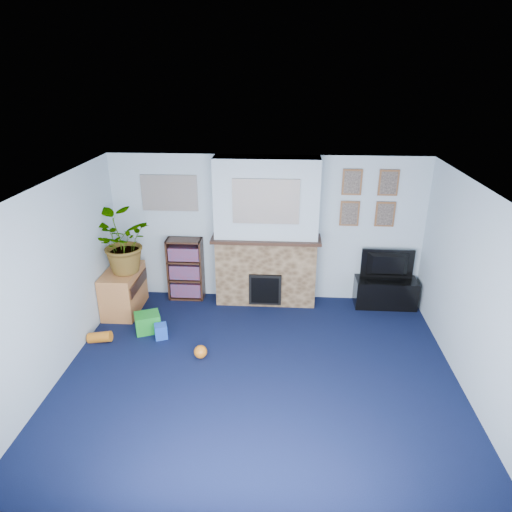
# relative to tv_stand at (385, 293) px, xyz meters

# --- Properties ---
(floor) EXTENTS (5.00, 4.50, 0.01)m
(floor) POSITION_rel_tv_stand_xyz_m (-1.95, -2.03, -0.23)
(floor) COLOR #0D1434
(floor) RESTS_ON ground
(ceiling) EXTENTS (5.00, 4.50, 0.01)m
(ceiling) POSITION_rel_tv_stand_xyz_m (-1.95, -2.03, 2.17)
(ceiling) COLOR white
(ceiling) RESTS_ON wall_back
(wall_back) EXTENTS (5.00, 0.04, 2.40)m
(wall_back) POSITION_rel_tv_stand_xyz_m (-1.95, 0.22, 0.97)
(wall_back) COLOR #ABC0CF
(wall_back) RESTS_ON ground
(wall_front) EXTENTS (5.00, 0.04, 2.40)m
(wall_front) POSITION_rel_tv_stand_xyz_m (-1.95, -4.28, 0.97)
(wall_front) COLOR #ABC0CF
(wall_front) RESTS_ON ground
(wall_left) EXTENTS (0.04, 4.50, 2.40)m
(wall_left) POSITION_rel_tv_stand_xyz_m (-4.45, -2.03, 0.97)
(wall_left) COLOR #ABC0CF
(wall_left) RESTS_ON ground
(wall_right) EXTENTS (0.04, 4.50, 2.40)m
(wall_right) POSITION_rel_tv_stand_xyz_m (0.55, -2.03, 0.97)
(wall_right) COLOR #ABC0CF
(wall_right) RESTS_ON ground
(chimney_breast) EXTENTS (1.72, 0.50, 2.40)m
(chimney_breast) POSITION_rel_tv_stand_xyz_m (-1.95, 0.02, 0.96)
(chimney_breast) COLOR brown
(chimney_breast) RESTS_ON ground
(collage_main) EXTENTS (1.00, 0.03, 0.68)m
(collage_main) POSITION_rel_tv_stand_xyz_m (-1.95, -0.19, 1.55)
(collage_main) COLOR gray
(collage_main) RESTS_ON chimney_breast
(collage_left) EXTENTS (0.90, 0.03, 0.58)m
(collage_left) POSITION_rel_tv_stand_xyz_m (-3.50, 0.21, 1.55)
(collage_left) COLOR gray
(collage_left) RESTS_ON wall_back
(portrait_tl) EXTENTS (0.30, 0.03, 0.40)m
(portrait_tl) POSITION_rel_tv_stand_xyz_m (-0.65, 0.20, 1.77)
(portrait_tl) COLOR brown
(portrait_tl) RESTS_ON wall_back
(portrait_tr) EXTENTS (0.30, 0.03, 0.40)m
(portrait_tr) POSITION_rel_tv_stand_xyz_m (-0.10, 0.20, 1.77)
(portrait_tr) COLOR brown
(portrait_tr) RESTS_ON wall_back
(portrait_bl) EXTENTS (0.30, 0.03, 0.40)m
(portrait_bl) POSITION_rel_tv_stand_xyz_m (-0.65, 0.20, 1.27)
(portrait_bl) COLOR brown
(portrait_bl) RESTS_ON wall_back
(portrait_br) EXTENTS (0.30, 0.03, 0.40)m
(portrait_br) POSITION_rel_tv_stand_xyz_m (-0.10, 0.20, 1.27)
(portrait_br) COLOR brown
(portrait_br) RESTS_ON wall_back
(tv_stand) EXTENTS (0.98, 0.41, 0.46)m
(tv_stand) POSITION_rel_tv_stand_xyz_m (0.00, 0.00, 0.00)
(tv_stand) COLOR black
(tv_stand) RESTS_ON ground
(television) EXTENTS (0.83, 0.13, 0.48)m
(television) POSITION_rel_tv_stand_xyz_m (0.00, 0.02, 0.48)
(television) COLOR black
(television) RESTS_ON tv_stand
(bookshelf) EXTENTS (0.58, 0.28, 1.05)m
(bookshelf) POSITION_rel_tv_stand_xyz_m (-3.29, 0.08, 0.28)
(bookshelf) COLOR #311B11
(bookshelf) RESTS_ON ground
(sideboard) EXTENTS (0.49, 0.89, 0.69)m
(sideboard) POSITION_rel_tv_stand_xyz_m (-4.19, -0.42, 0.12)
(sideboard) COLOR #B8703B
(sideboard) RESTS_ON ground
(potted_plant) EXTENTS (0.87, 0.76, 0.95)m
(potted_plant) POSITION_rel_tv_stand_xyz_m (-4.14, -0.47, 0.94)
(potted_plant) COLOR #26661E
(potted_plant) RESTS_ON sideboard
(mantel_clock) EXTENTS (0.11, 0.06, 0.15)m
(mantel_clock) POSITION_rel_tv_stand_xyz_m (-1.93, -0.03, 1.00)
(mantel_clock) COLOR gold
(mantel_clock) RESTS_ON chimney_breast
(mantel_candle) EXTENTS (0.05, 0.05, 0.17)m
(mantel_candle) POSITION_rel_tv_stand_xyz_m (-1.66, -0.03, 1.01)
(mantel_candle) COLOR #B2BFC6
(mantel_candle) RESTS_ON chimney_breast
(mantel_teddy) EXTENTS (0.13, 0.13, 0.13)m
(mantel_teddy) POSITION_rel_tv_stand_xyz_m (-2.55, -0.03, 0.99)
(mantel_teddy) COLOR gray
(mantel_teddy) RESTS_ON chimney_breast
(mantel_can) EXTENTS (0.06, 0.06, 0.12)m
(mantel_can) POSITION_rel_tv_stand_xyz_m (-1.26, -0.03, 0.99)
(mantel_can) COLOR blue
(mantel_can) RESTS_ON chimney_breast
(green_crate) EXTENTS (0.44, 0.40, 0.28)m
(green_crate) POSITION_rel_tv_stand_xyz_m (-3.65, -1.03, -0.08)
(green_crate) COLOR #198C26
(green_crate) RESTS_ON ground
(toy_ball) EXTENTS (0.18, 0.18, 0.18)m
(toy_ball) POSITION_rel_tv_stand_xyz_m (-2.75, -1.65, -0.14)
(toy_ball) COLOR orange
(toy_ball) RESTS_ON ground
(toy_block) EXTENTS (0.22, 0.22, 0.21)m
(toy_block) POSITION_rel_tv_stand_xyz_m (-3.41, -1.20, -0.12)
(toy_block) COLOR blue
(toy_block) RESTS_ON ground
(toy_tube) EXTENTS (0.35, 0.15, 0.20)m
(toy_tube) POSITION_rel_tv_stand_xyz_m (-4.25, -1.35, -0.15)
(toy_tube) COLOR orange
(toy_tube) RESTS_ON ground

